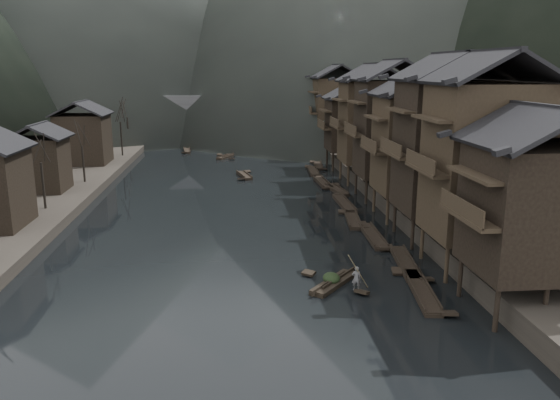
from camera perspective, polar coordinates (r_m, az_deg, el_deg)
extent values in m
plane|color=black|center=(39.15, -4.92, -7.44)|extent=(300.00, 300.00, 0.00)
cube|color=#2D2823|center=(85.18, 19.17, 3.98)|extent=(40.00, 200.00, 1.80)
cylinder|color=black|center=(32.36, 21.70, -10.57)|extent=(0.30, 0.30, 2.90)
cylinder|color=black|center=(36.35, 18.32, -7.61)|extent=(0.30, 0.30, 2.90)
cylinder|color=black|center=(33.65, 25.95, -10.06)|extent=(0.30, 0.30, 2.90)
cylinder|color=black|center=(37.51, 22.21, -7.28)|extent=(0.30, 0.30, 2.90)
cube|color=black|center=(34.27, 25.27, -0.84)|extent=(7.00, 6.00, 7.28)
cube|color=#30271A|center=(32.53, 19.11, -1.66)|extent=(1.20, 5.70, 0.25)
cylinder|color=#30271A|center=(38.24, 17.02, -6.45)|extent=(0.30, 0.30, 2.90)
cylinder|color=#30271A|center=(42.47, 14.62, -4.29)|extent=(0.30, 0.30, 2.90)
cylinder|color=#30271A|center=(39.34, 20.76, -6.19)|extent=(0.30, 0.30, 2.90)
cylinder|color=#30271A|center=(43.46, 18.04, -4.11)|extent=(0.30, 0.30, 2.90)
cube|color=#30271A|center=(40.01, 20.52, 3.83)|extent=(7.00, 6.00, 10.45)
cube|color=#30271A|center=(38.54, 15.08, 3.09)|extent=(1.20, 5.70, 0.25)
cylinder|color=black|center=(44.44, 13.68, -3.43)|extent=(0.30, 0.30, 2.90)
cylinder|color=black|center=(48.82, 11.89, -1.80)|extent=(0.30, 0.30, 2.90)
cylinder|color=black|center=(45.40, 16.97, -3.28)|extent=(0.30, 0.30, 2.90)
cylinder|color=black|center=(49.69, 14.92, -1.70)|extent=(0.30, 0.30, 2.90)
cube|color=black|center=(46.34, 16.83, 5.36)|extent=(7.00, 6.00, 10.49)
cube|color=#30271A|center=(45.08, 12.04, 4.75)|extent=(1.20, 5.70, 0.25)
cylinder|color=#30271A|center=(50.85, 11.17, -1.15)|extent=(0.30, 0.30, 2.90)
cylinder|color=#30271A|center=(55.33, 9.80, 0.11)|extent=(0.30, 0.30, 2.90)
cylinder|color=#30271A|center=(51.69, 14.10, -1.07)|extent=(0.30, 0.30, 2.90)
cylinder|color=#30271A|center=(56.10, 12.51, 0.17)|extent=(0.30, 0.30, 2.90)
cube|color=#30271A|center=(52.94, 13.98, 5.67)|extent=(7.00, 6.00, 8.96)
cube|color=#30271A|center=(51.83, 9.75, 5.21)|extent=(1.20, 5.70, 0.25)
cylinder|color=black|center=(58.35, 9.00, 0.84)|extent=(0.30, 0.30, 2.90)
cylinder|color=black|center=(62.90, 7.95, 1.80)|extent=(0.30, 0.30, 2.90)
cylinder|color=black|center=(59.08, 11.59, 0.88)|extent=(0.30, 0.30, 2.90)
cylinder|color=black|center=(63.58, 10.36, 1.83)|extent=(0.30, 0.30, 2.90)
cube|color=black|center=(60.42, 11.55, 7.31)|extent=(7.00, 6.00, 10.18)
cube|color=#30271A|center=(59.46, 7.80, 6.87)|extent=(1.20, 5.70, 0.25)
cylinder|color=#30271A|center=(66.92, 7.14, 2.54)|extent=(0.30, 0.30, 2.90)
cylinder|color=#30271A|center=(71.53, 6.33, 3.27)|extent=(0.30, 0.30, 2.90)
cylinder|color=#30271A|center=(67.56, 9.42, 2.56)|extent=(0.30, 0.30, 2.90)
cylinder|color=#30271A|center=(72.13, 8.47, 3.29)|extent=(0.30, 0.30, 2.90)
cube|color=#30271A|center=(69.06, 9.41, 8.02)|extent=(7.00, 6.00, 9.85)
cube|color=#30271A|center=(68.22, 6.11, 7.64)|extent=(1.20, 5.70, 0.25)
cylinder|color=black|center=(76.56, 5.56, 3.97)|extent=(0.30, 0.30, 2.90)
cylinder|color=black|center=(81.22, 4.94, 4.54)|extent=(0.30, 0.30, 2.90)
cylinder|color=black|center=(77.12, 7.57, 3.99)|extent=(0.30, 0.30, 2.90)
cylinder|color=black|center=(81.74, 6.84, 4.55)|extent=(0.30, 0.30, 2.90)
cube|color=black|center=(78.86, 7.55, 7.80)|extent=(7.00, 6.00, 7.23)
cube|color=#30271A|center=(78.12, 4.66, 7.55)|extent=(1.20, 5.70, 0.25)
cylinder|color=#30271A|center=(88.23, 4.12, 5.27)|extent=(0.30, 0.30, 2.90)
cylinder|color=#30271A|center=(92.92, 3.64, 5.70)|extent=(0.30, 0.30, 2.90)
cylinder|color=#30271A|center=(88.72, 5.88, 5.28)|extent=(0.30, 0.30, 2.90)
cylinder|color=#30271A|center=(93.38, 5.32, 5.71)|extent=(0.30, 0.30, 2.90)
cube|color=#30271A|center=(90.45, 5.91, 9.42)|extent=(7.00, 6.00, 9.87)
cube|color=#30271A|center=(89.81, 3.36, 9.12)|extent=(1.20, 5.70, 0.25)
cube|color=black|center=(64.69, -23.67, 3.63)|extent=(5.00, 5.00, 5.80)
cube|color=black|center=(81.73, -19.82, 6.18)|extent=(6.50, 6.50, 6.80)
cylinder|color=black|center=(56.21, -22.72, 1.67)|extent=(0.24, 0.24, 4.45)
cylinder|color=black|center=(68.19, -19.63, 3.78)|extent=(0.24, 0.24, 4.24)
cylinder|color=black|center=(87.62, -16.47, 6.32)|extent=(0.24, 0.24, 5.13)
cylinder|color=black|center=(99.78, -15.11, 7.12)|extent=(0.24, 0.24, 4.73)
cube|color=black|center=(36.48, 14.54, -9.21)|extent=(1.99, 7.24, 0.30)
cube|color=black|center=(36.42, 14.56, -8.94)|extent=(2.03, 7.10, 0.10)
cube|color=black|center=(39.29, 12.30, -7.18)|extent=(1.04, 0.99, 0.35)
cube|color=black|center=(33.68, 17.22, -11.11)|extent=(1.04, 0.99, 0.35)
cube|color=black|center=(41.22, 12.91, -6.42)|extent=(1.90, 7.11, 0.30)
cube|color=black|center=(41.16, 12.92, -6.19)|extent=(1.94, 6.98, 0.10)
cube|color=black|center=(44.08, 11.10, -4.81)|extent=(1.03, 0.96, 0.35)
cube|color=black|center=(38.35, 15.01, -7.87)|extent=(1.03, 0.96, 0.35)
cube|color=black|center=(47.11, 9.63, -3.72)|extent=(1.36, 7.19, 0.30)
cube|color=black|center=(47.06, 9.64, -3.51)|extent=(1.41, 7.05, 0.10)
cube|color=black|center=(50.23, 8.51, -2.42)|extent=(0.97, 0.91, 0.35)
cube|color=black|center=(43.95, 10.92, -4.86)|extent=(0.97, 0.91, 0.35)
cube|color=black|center=(51.71, 7.60, -2.08)|extent=(1.78, 6.04, 0.30)
cube|color=black|center=(51.66, 7.60, -1.89)|extent=(1.82, 5.92, 0.10)
cube|color=black|center=(54.28, 6.61, -1.15)|extent=(1.01, 0.84, 0.32)
cube|color=black|center=(49.10, 8.70, -2.80)|extent=(1.01, 0.84, 0.32)
cube|color=black|center=(57.56, 6.73, -0.44)|extent=(1.19, 7.46, 0.30)
cube|color=black|center=(57.52, 6.73, -0.27)|extent=(1.24, 7.31, 0.10)
cube|color=black|center=(60.94, 6.09, 0.50)|extent=(0.95, 0.92, 0.36)
cube|color=black|center=(54.14, 7.46, -1.21)|extent=(0.95, 0.92, 0.36)
cube|color=black|center=(64.14, 5.92, 1.04)|extent=(1.85, 5.90, 0.30)
cube|color=black|center=(64.10, 5.93, 1.19)|extent=(1.89, 5.79, 0.10)
cube|color=black|center=(66.83, 5.78, 1.67)|extent=(1.02, 0.84, 0.32)
cube|color=black|center=(61.40, 6.08, 0.60)|extent=(1.02, 0.84, 0.32)
cube|color=black|center=(67.95, 4.48, 1.78)|extent=(1.41, 6.56, 0.30)
cube|color=black|center=(67.92, 4.48, 1.93)|extent=(1.46, 6.43, 0.10)
cube|color=black|center=(70.97, 4.18, 2.41)|extent=(0.97, 0.85, 0.34)
cube|color=black|center=(64.89, 4.81, 1.34)|extent=(0.97, 0.85, 0.34)
cube|color=black|center=(75.73, 3.47, 3.02)|extent=(1.51, 6.92, 0.30)
cube|color=black|center=(75.70, 3.47, 3.15)|extent=(1.55, 6.78, 0.10)
cube|color=black|center=(78.88, 2.97, 3.56)|extent=(0.98, 0.90, 0.35)
cube|color=black|center=(72.54, 4.01, 2.66)|extent=(0.98, 0.90, 0.35)
cube|color=black|center=(80.13, 4.00, 3.60)|extent=(1.79, 6.39, 0.30)
cube|color=black|center=(80.10, 4.00, 3.73)|extent=(1.83, 6.27, 0.10)
cube|color=black|center=(82.99, 3.44, 4.05)|extent=(1.01, 0.88, 0.33)
cube|color=black|center=(77.24, 4.60, 3.32)|extent=(1.01, 0.88, 0.33)
cube|color=black|center=(72.72, -3.76, 2.57)|extent=(2.07, 5.42, 0.30)
cube|color=black|center=(72.68, -3.76, 2.71)|extent=(2.10, 5.33, 0.10)
cube|color=black|center=(75.17, -3.41, 3.05)|extent=(0.97, 0.82, 0.31)
cube|color=black|center=(70.22, -4.14, 2.29)|extent=(0.97, 0.82, 0.31)
cube|color=black|center=(88.44, -5.72, 4.51)|extent=(2.94, 4.69, 0.30)
cube|color=black|center=(88.42, -5.72, 4.62)|extent=(2.94, 4.62, 0.10)
cube|color=black|center=(90.45, -6.33, 4.79)|extent=(1.02, 0.90, 0.29)
cube|color=black|center=(86.40, -5.08, 4.40)|extent=(1.02, 0.90, 0.29)
cube|color=black|center=(96.28, -9.69, 5.12)|extent=(1.59, 5.91, 0.30)
cube|color=black|center=(96.26, -9.69, 5.23)|extent=(1.63, 5.80, 0.10)
cube|color=black|center=(98.99, -9.41, 5.44)|extent=(0.92, 0.81, 0.32)
cube|color=black|center=(93.54, -9.99, 4.95)|extent=(0.92, 0.81, 0.32)
cube|color=black|center=(110.62, -3.73, 6.37)|extent=(3.09, 5.92, 0.30)
cube|color=black|center=(110.60, -3.73, 6.46)|extent=(3.09, 5.83, 0.10)
cube|color=black|center=(113.23, -4.30, 6.60)|extent=(1.06, 0.99, 0.32)
cube|color=black|center=(107.99, -3.14, 6.27)|extent=(1.06, 0.99, 0.32)
cube|color=#4C4C4F|center=(108.76, -5.28, 9.95)|extent=(40.00, 6.00, 1.60)
cube|color=#4C4C4F|center=(105.99, -5.30, 10.56)|extent=(40.00, 0.50, 1.00)
cube|color=#4C4C4F|center=(111.39, -5.30, 10.70)|extent=(40.00, 0.50, 1.00)
cube|color=#4C4C4F|center=(109.98, -12.61, 7.63)|extent=(3.20, 6.00, 6.40)
cube|color=#4C4C4F|center=(109.18, -7.62, 7.79)|extent=(3.20, 6.00, 6.40)
cube|color=#4C4C4F|center=(109.18, -2.85, 7.89)|extent=(3.20, 6.00, 6.40)
cube|color=#4C4C4F|center=(109.98, 2.15, 7.94)|extent=(3.20, 6.00, 6.40)
cube|color=black|center=(36.79, 5.67, -8.62)|extent=(3.83, 4.35, 0.30)
cube|color=black|center=(36.73, 5.67, -8.36)|extent=(3.81, 4.31, 0.10)
cube|color=black|center=(38.13, 3.01, -7.52)|extent=(1.06, 1.02, 0.30)
cube|color=black|center=(35.44, 8.55, -9.35)|extent=(1.06, 1.02, 0.30)
ellipsoid|color=black|center=(36.70, 5.40, -7.61)|extent=(1.14, 1.49, 0.69)
imported|color=slate|center=(35.35, 7.99, -7.74)|extent=(0.63, 0.45, 1.60)
cylinder|color=#8C7A51|center=(34.59, 8.44, -3.94)|extent=(2.06, 2.09, 3.31)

